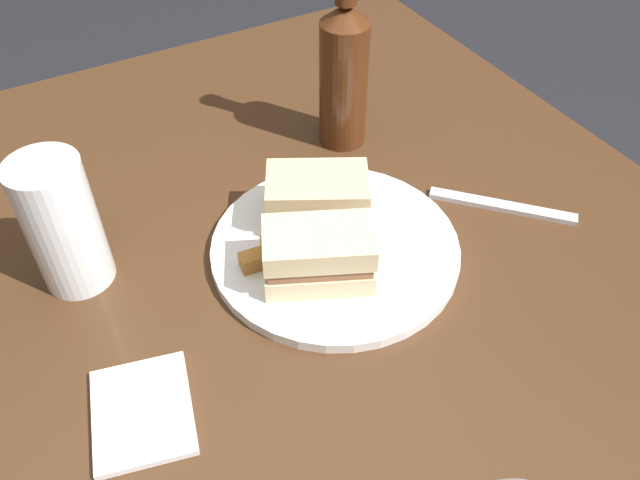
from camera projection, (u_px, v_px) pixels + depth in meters
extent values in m
cube|color=#422816|center=(308.00, 432.00, 1.00)|extent=(1.10, 0.95, 0.76)
cylinder|color=white|center=(336.00, 249.00, 0.75)|extent=(0.29, 0.29, 0.01)
cube|color=#CCB284|center=(317.00, 210.00, 0.77)|extent=(0.12, 0.14, 0.02)
cube|color=brown|center=(317.00, 198.00, 0.75)|extent=(0.11, 0.13, 0.01)
cube|color=#CCB284|center=(317.00, 186.00, 0.74)|extent=(0.12, 0.14, 0.02)
cube|color=beige|center=(319.00, 267.00, 0.70)|extent=(0.11, 0.13, 0.03)
cube|color=#8C5B3D|center=(319.00, 255.00, 0.68)|extent=(0.10, 0.13, 0.01)
cube|color=beige|center=(319.00, 242.00, 0.67)|extent=(0.11, 0.13, 0.03)
cube|color=#B77F33|center=(281.00, 246.00, 0.73)|extent=(0.03, 0.05, 0.02)
cube|color=#AD702D|center=(260.00, 258.00, 0.71)|extent=(0.02, 0.05, 0.02)
cube|color=#B77F33|center=(311.00, 229.00, 0.75)|extent=(0.03, 0.05, 0.01)
cylinder|color=white|center=(62.00, 225.00, 0.67)|extent=(0.08, 0.08, 0.16)
cylinder|color=orange|center=(69.00, 241.00, 0.69)|extent=(0.07, 0.07, 0.11)
cylinder|color=#47230F|center=(343.00, 85.00, 0.85)|extent=(0.06, 0.06, 0.17)
cone|color=#47230F|center=(345.00, 13.00, 0.78)|extent=(0.06, 0.06, 0.02)
cube|color=white|center=(142.00, 412.00, 0.60)|extent=(0.13, 0.11, 0.01)
cube|color=silver|center=(502.00, 206.00, 0.80)|extent=(0.14, 0.14, 0.01)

